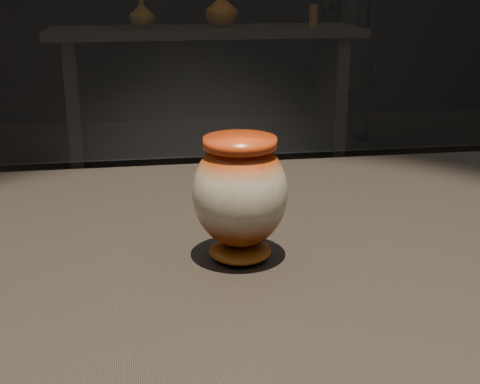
# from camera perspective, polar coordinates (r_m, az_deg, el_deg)

# --- Properties ---
(main_vase) EXTENTS (0.13, 0.13, 0.16)m
(main_vase) POSITION_cam_1_polar(r_m,az_deg,el_deg) (0.81, 0.00, -0.19)
(main_vase) COLOR #672A09
(main_vase) RESTS_ON display_plinth
(back_shelf) EXTENTS (2.00, 0.60, 0.90)m
(back_shelf) POSITION_cam_1_polar(r_m,az_deg,el_deg) (4.44, -2.87, 10.44)
(back_shelf) COLOR black
(back_shelf) RESTS_ON ground
(back_vase_left) EXTENTS (0.19, 0.19, 0.17)m
(back_vase_left) POSITION_cam_1_polar(r_m,az_deg,el_deg) (4.37, -8.38, 14.75)
(back_vase_left) COLOR brown
(back_vase_left) RESTS_ON back_shelf
(back_vase_mid) EXTENTS (0.26, 0.26, 0.22)m
(back_vase_mid) POSITION_cam_1_polar(r_m,az_deg,el_deg) (4.46, -1.59, 15.30)
(back_vase_mid) COLOR #672A09
(back_vase_mid) RESTS_ON back_shelf
(back_vase_right) EXTENTS (0.06, 0.06, 0.14)m
(back_vase_right) POSITION_cam_1_polar(r_m,az_deg,el_deg) (4.50, 6.30, 14.72)
(back_vase_right) COLOR brown
(back_vase_right) RESTS_ON back_shelf
(visitor) EXTENTS (0.69, 0.60, 1.59)m
(visitor) POSITION_cam_1_polar(r_m,az_deg,el_deg) (5.08, 9.40, 13.00)
(visitor) COLOR black
(visitor) RESTS_ON ground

